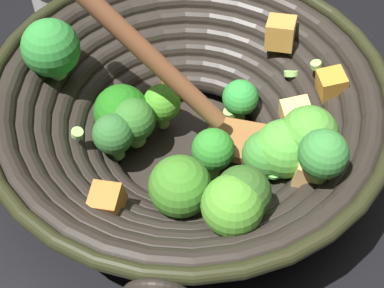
# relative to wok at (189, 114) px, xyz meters

# --- Properties ---
(ground_plane) EXTENTS (4.00, 4.00, 0.00)m
(ground_plane) POSITION_rel_wok_xyz_m (-0.00, -0.00, -0.07)
(ground_plane) COLOR black
(wok) EXTENTS (0.40, 0.40, 0.28)m
(wok) POSITION_rel_wok_xyz_m (0.00, 0.00, 0.00)
(wok) COLOR black
(wok) RESTS_ON ground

